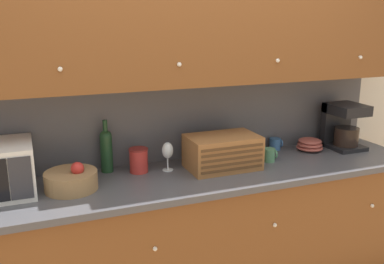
# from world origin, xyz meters

# --- Properties ---
(wall_back) EXTENTS (5.51, 0.06, 2.60)m
(wall_back) POSITION_xyz_m (0.00, 0.03, 1.30)
(wall_back) COLOR silver
(wall_back) RESTS_ON ground_plane
(counter_unit) EXTENTS (3.13, 0.67, 0.92)m
(counter_unit) POSITION_xyz_m (-0.00, -0.32, 0.46)
(counter_unit) COLOR brown
(counter_unit) RESTS_ON ground_plane
(backsplash_panel) EXTENTS (3.11, 0.01, 0.55)m
(backsplash_panel) POSITION_xyz_m (0.00, -0.01, 1.19)
(backsplash_panel) COLOR #4C4C51
(backsplash_panel) RESTS_ON counter_unit
(upper_cabinets) EXTENTS (3.11, 0.35, 0.82)m
(upper_cabinets) POSITION_xyz_m (0.16, -0.17, 1.87)
(upper_cabinets) COLOR brown
(upper_cabinets) RESTS_ON backsplash_panel
(fruit_basket) EXTENTS (0.30, 0.30, 0.17)m
(fruit_basket) POSITION_xyz_m (-0.78, -0.31, 0.97)
(fruit_basket) COLOR #937047
(fruit_basket) RESTS_ON counter_unit
(wine_bottle) EXTENTS (0.08, 0.08, 0.34)m
(wine_bottle) POSITION_xyz_m (-0.53, -0.08, 1.07)
(wine_bottle) COLOR #19381E
(wine_bottle) RESTS_ON counter_unit
(storage_canister) EXTENTS (0.12, 0.12, 0.16)m
(storage_canister) POSITION_xyz_m (-0.34, -0.17, 1.00)
(storage_canister) COLOR #B22D28
(storage_canister) RESTS_ON counter_unit
(wine_glass) EXTENTS (0.07, 0.07, 0.19)m
(wine_glass) POSITION_xyz_m (-0.16, -0.20, 1.05)
(wine_glass) COLOR silver
(wine_glass) RESTS_ON counter_unit
(bread_box) EXTENTS (0.46, 0.30, 0.22)m
(bread_box) POSITION_xyz_m (0.19, -0.29, 1.03)
(bread_box) COLOR #996033
(bread_box) RESTS_ON counter_unit
(mug) EXTENTS (0.09, 0.08, 0.09)m
(mug) POSITION_xyz_m (0.55, -0.29, 0.96)
(mug) COLOR #4C845B
(mug) RESTS_ON counter_unit
(mug_blue_second) EXTENTS (0.10, 0.09, 0.09)m
(mug_blue_second) POSITION_xyz_m (0.74, -0.06, 0.96)
(mug_blue_second) COLOR #38669E
(mug_blue_second) RESTS_ON counter_unit
(bowl_stack_on_counter) EXTENTS (0.20, 0.20, 0.09)m
(bowl_stack_on_counter) POSITION_xyz_m (0.97, -0.18, 0.96)
(bowl_stack_on_counter) COLOR #9E473D
(bowl_stack_on_counter) RESTS_ON counter_unit
(coffee_maker) EXTENTS (0.24, 0.28, 0.34)m
(coffee_maker) POSITION_xyz_m (1.25, -0.19, 1.09)
(coffee_maker) COLOR black
(coffee_maker) RESTS_ON counter_unit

